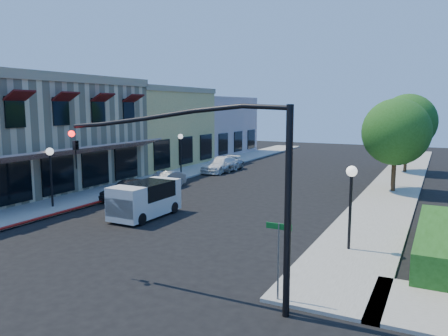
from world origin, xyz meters
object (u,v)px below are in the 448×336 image
at_px(lamppost_right_near, 351,186).
at_px(parked_car_b, 165,180).
at_px(street_tree_b, 408,122).
at_px(signal_mast_arm, 219,170).
at_px(white_van, 145,198).
at_px(parked_car_a, 128,189).
at_px(parked_car_c, 220,165).
at_px(lamppost_left_near, 50,162).
at_px(street_tree_a, 396,132).
at_px(parked_car_d, 225,164).
at_px(lamppost_left_far, 181,144).
at_px(lamppost_right_far, 393,150).
at_px(street_name_sign, 279,249).

xyz_separation_m(lamppost_right_near, parked_car_b, (-14.70, 8.16, -2.12)).
xyz_separation_m(street_tree_b, parked_car_b, (-15.00, -15.84, -3.93)).
relative_size(signal_mast_arm, white_van, 1.88).
height_order(parked_car_a, parked_car_c, parked_car_c).
xyz_separation_m(lamppost_left_near, lamppost_right_near, (17.00, 0.00, 0.00)).
height_order(street_tree_a, lamppost_left_near, street_tree_a).
height_order(lamppost_right_near, parked_car_d, lamppost_right_near).
bearing_deg(street_tree_b, lamppost_left_far, -149.97).
bearing_deg(street_tree_a, lamppost_left_near, -141.02).
relative_size(lamppost_right_far, parked_car_d, 0.79).
relative_size(white_van, parked_car_c, 0.90).
height_order(lamppost_right_near, parked_car_b, lamppost_right_near).
height_order(lamppost_right_near, parked_car_c, lamppost_right_near).
bearing_deg(street_name_sign, lamppost_left_far, 128.94).
relative_size(street_tree_a, street_name_sign, 2.59).
height_order(lamppost_left_near, parked_car_d, lamppost_left_near).
xyz_separation_m(lamppost_left_far, parked_car_b, (2.30, -5.84, -2.12)).
bearing_deg(lamppost_left_far, street_tree_b, 30.03).
xyz_separation_m(street_tree_b, parked_car_a, (-15.00, -20.00, -3.88)).
relative_size(street_tree_b, white_van, 1.65).
distance_m(street_name_sign, parked_car_b, 19.59).
bearing_deg(signal_mast_arm, lamppost_right_near, 67.88).
bearing_deg(lamppost_right_far, lamppost_right_near, -90.00).
xyz_separation_m(street_tree_b, lamppost_right_near, (-0.30, -24.00, -1.81)).
height_order(white_van, parked_car_d, white_van).
height_order(street_tree_b, lamppost_left_near, street_tree_b).
relative_size(lamppost_left_near, lamppost_right_near, 1.00).
bearing_deg(parked_car_c, lamppost_right_near, -45.44).
height_order(street_tree_b, parked_car_b, street_tree_b).
bearing_deg(street_tree_b, lamppost_right_near, -90.72).
relative_size(street_tree_a, parked_car_d, 1.44).
height_order(white_van, parked_car_a, white_van).
xyz_separation_m(street_tree_b, street_name_sign, (-1.30, -29.80, -2.85)).
bearing_deg(street_tree_b, street_name_sign, -92.50).
distance_m(street_tree_a, lamppost_right_near, 14.08).
distance_m(lamppost_left_near, parked_car_d, 18.27).
xyz_separation_m(lamppost_left_near, lamppost_left_far, (0.00, 14.00, 0.00)).
xyz_separation_m(lamppost_left_near, white_van, (6.09, 0.77, -1.65)).
xyz_separation_m(lamppost_right_far, parked_car_d, (-14.70, 2.00, -2.11)).
relative_size(parked_car_a, parked_car_d, 0.87).
xyz_separation_m(signal_mast_arm, parked_car_c, (-12.06, 23.50, -3.40)).
height_order(lamppost_right_near, white_van, lamppost_right_near).
height_order(signal_mast_arm, lamppost_right_far, signal_mast_arm).
relative_size(parked_car_b, parked_car_c, 0.79).
bearing_deg(signal_mast_arm, lamppost_left_far, 125.00).
xyz_separation_m(parked_car_c, parked_car_d, (0.00, 1.00, -0.06)).
height_order(street_tree_a, lamppost_left_far, street_tree_a).
xyz_separation_m(lamppost_left_far, lamppost_right_far, (17.00, 2.00, 0.00)).
bearing_deg(parked_car_a, lamppost_right_near, -8.27).
bearing_deg(signal_mast_arm, lamppost_right_far, 83.30).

